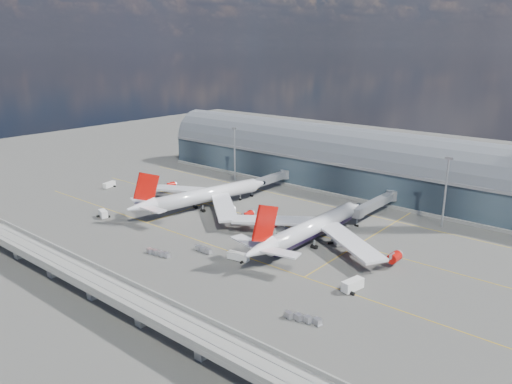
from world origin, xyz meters
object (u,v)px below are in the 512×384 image
Objects in this scene: service_truck_4 at (278,230)px; cargo_train_1 at (158,253)px; service_truck_5 at (337,240)px; floodlight_mast_right at (446,191)px; airliner_right at (311,229)px; service_truck_2 at (238,256)px; service_truck_3 at (353,285)px; floodlight_mast_left at (235,153)px; cargo_train_2 at (303,318)px; cargo_train_0 at (203,250)px; airliner_left at (202,196)px; service_truck_1 at (103,214)px; service_truck_0 at (109,185)px.

service_truck_4 is 0.55× the size of cargo_train_1.
service_truck_5 is 57.54m from cargo_train_1.
floodlight_mast_right is 101.07m from cargo_train_1.
service_truck_2 is at bearing -110.31° from airliner_right.
service_truck_3 is 45.38m from service_truck_4.
service_truck_4 is (-41.19, -43.07, -12.25)m from floodlight_mast_right.
cargo_train_1 is (41.57, -81.46, -12.84)m from floodlight_mast_left.
floodlight_mast_right is 3.61× the size of service_truck_2.
service_truck_5 is 49.95m from cargo_train_2.
floodlight_mast_left is at bearing 31.60° from service_truck_2.
airliner_right reaches higher than service_truck_4.
cargo_train_2 is (-1.32, -21.12, -0.79)m from service_truck_3.
floodlight_mast_left is 2.79× the size of cargo_train_1.
service_truck_5 is (-20.54, -38.16, -12.31)m from floodlight_mast_right.
floodlight_mast_right is 45.05m from service_truck_5.
airliner_right is 9.52m from service_truck_5.
floodlight_mast_right reaches higher than cargo_train_0.
floodlight_mast_left is 45.97m from airliner_left.
airliner_left reaches higher than service_truck_5.
cargo_train_2 is at bearing -122.03° from service_truck_5.
airliner_right is 11.74× the size of service_truck_1.
service_truck_4 is 0.75× the size of cargo_train_0.
cargo_train_2 is at bearing -79.23° from service_truck_1.
cargo_train_2 is at bearing -106.87° from cargo_train_0.
floodlight_mast_left is at bearing 156.65° from service_truck_4.
service_truck_3 is (-0.62, -63.40, -12.03)m from floodlight_mast_right.
service_truck_5 is (60.05, 2.72, -4.21)m from airliner_left.
floodlight_mast_right is at bearing -25.93° from cargo_train_1.
service_truck_3 is 1.01× the size of cargo_train_0.
floodlight_mast_right is 64.53m from service_truck_3.
service_truck_0 is at bearing -175.19° from service_truck_3.
cargo_train_2 is (-1.93, -84.52, -12.82)m from floodlight_mast_right.
service_truck_0 is 136.29m from service_truck_3.
service_truck_1 is 0.58× the size of cargo_train_1.
service_truck_1 is at bearing -144.89° from floodlight_mast_right.
airliner_right is 48.32m from cargo_train_2.
cargo_train_0 is (52.57, 1.24, -0.66)m from service_truck_1.
service_truck_4 reaches higher than service_truck_2.
airliner_left is at bearing -64.61° from floodlight_mast_left.
airliner_right is 12.43× the size of service_truck_4.
cargo_train_0 is (50.36, -70.62, -12.84)m from floodlight_mast_left.
floodlight_mast_right is 60.84m from service_truck_4.
service_truck_5 is at bearing -49.62° from service_truck_1.
service_truck_0 is (-135.81, -46.17, -12.29)m from floodlight_mast_right.
airliner_left is 39.68m from service_truck_4.
service_truck_2 is 0.76× the size of cargo_train_2.
service_truck_3 is (79.98, -22.52, -3.93)m from airliner_left.
floodlight_mast_right reaches higher than service_truck_0.
airliner_left is 38.00m from service_truck_1.
service_truck_0 reaches higher than cargo_train_0.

